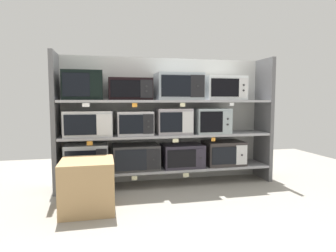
{
  "coord_description": "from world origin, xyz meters",
  "views": [
    {
      "loc": [
        -0.79,
        -3.53,
        1.07
      ],
      "look_at": [
        0.0,
        0.0,
        0.74
      ],
      "focal_mm": 30.83,
      "sensor_mm": 36.0,
      "label": 1
    }
  ],
  "objects_px": {
    "microwave_3": "(223,153)",
    "shipping_carton": "(88,185)",
    "microwave_5": "(135,123)",
    "microwave_7": "(210,121)",
    "microwave_9": "(130,89)",
    "microwave_10": "(178,87)",
    "microwave_8": "(83,85)",
    "microwave_6": "(173,121)",
    "microwave_0": "(87,158)",
    "microwave_2": "(182,155)",
    "microwave_4": "(88,123)",
    "microwave_1": "(136,157)",
    "microwave_11": "(224,88)"
  },
  "relations": [
    {
      "from": "microwave_0",
      "to": "microwave_6",
      "type": "relative_size",
      "value": 1.14
    },
    {
      "from": "microwave_1",
      "to": "shipping_carton",
      "type": "height_order",
      "value": "microwave_1"
    },
    {
      "from": "microwave_0",
      "to": "microwave_9",
      "type": "relative_size",
      "value": 0.96
    },
    {
      "from": "microwave_2",
      "to": "microwave_9",
      "type": "relative_size",
      "value": 0.99
    },
    {
      "from": "microwave_6",
      "to": "microwave_7",
      "type": "bearing_deg",
      "value": -0.03
    },
    {
      "from": "microwave_8",
      "to": "microwave_11",
      "type": "height_order",
      "value": "microwave_8"
    },
    {
      "from": "microwave_1",
      "to": "microwave_10",
      "type": "distance_m",
      "value": 1.03
    },
    {
      "from": "shipping_carton",
      "to": "microwave_3",
      "type": "bearing_deg",
      "value": 22.25
    },
    {
      "from": "microwave_0",
      "to": "microwave_2",
      "type": "bearing_deg",
      "value": -0.01
    },
    {
      "from": "microwave_8",
      "to": "microwave_9",
      "type": "xyz_separation_m",
      "value": [
        0.55,
        0.0,
        -0.04
      ]
    },
    {
      "from": "microwave_5",
      "to": "microwave_1",
      "type": "bearing_deg",
      "value": -0.97
    },
    {
      "from": "microwave_7",
      "to": "microwave_5",
      "type": "bearing_deg",
      "value": 179.99
    },
    {
      "from": "microwave_9",
      "to": "microwave_10",
      "type": "xyz_separation_m",
      "value": [
        0.61,
        -0.0,
        0.03
      ]
    },
    {
      "from": "microwave_2",
      "to": "microwave_3",
      "type": "relative_size",
      "value": 1.01
    },
    {
      "from": "microwave_5",
      "to": "microwave_8",
      "type": "height_order",
      "value": "microwave_8"
    },
    {
      "from": "microwave_7",
      "to": "microwave_9",
      "type": "distance_m",
      "value": 1.11
    },
    {
      "from": "microwave_1",
      "to": "microwave_7",
      "type": "height_order",
      "value": "microwave_7"
    },
    {
      "from": "microwave_9",
      "to": "shipping_carton",
      "type": "xyz_separation_m",
      "value": [
        -0.48,
        -0.7,
        -0.95
      ]
    },
    {
      "from": "microwave_11",
      "to": "shipping_carton",
      "type": "distance_m",
      "value": 2.08
    },
    {
      "from": "microwave_6",
      "to": "microwave_10",
      "type": "distance_m",
      "value": 0.44
    },
    {
      "from": "microwave_2",
      "to": "shipping_carton",
      "type": "distance_m",
      "value": 1.34
    },
    {
      "from": "microwave_0",
      "to": "microwave_10",
      "type": "distance_m",
      "value": 1.42
    },
    {
      "from": "microwave_3",
      "to": "microwave_7",
      "type": "height_order",
      "value": "microwave_7"
    },
    {
      "from": "microwave_4",
      "to": "microwave_0",
      "type": "bearing_deg",
      "value": 179.73
    },
    {
      "from": "microwave_3",
      "to": "shipping_carton",
      "type": "relative_size",
      "value": 1.02
    },
    {
      "from": "microwave_8",
      "to": "microwave_3",
      "type": "bearing_deg",
      "value": 0.01
    },
    {
      "from": "microwave_3",
      "to": "microwave_6",
      "type": "relative_size",
      "value": 1.17
    },
    {
      "from": "microwave_3",
      "to": "shipping_carton",
      "type": "xyz_separation_m",
      "value": [
        -1.71,
        -0.7,
        -0.12
      ]
    },
    {
      "from": "microwave_0",
      "to": "microwave_2",
      "type": "height_order",
      "value": "microwave_0"
    },
    {
      "from": "microwave_6",
      "to": "microwave_0",
      "type": "bearing_deg",
      "value": 180.0
    },
    {
      "from": "microwave_10",
      "to": "microwave_8",
      "type": "bearing_deg",
      "value": -180.0
    },
    {
      "from": "microwave_2",
      "to": "microwave_9",
      "type": "distance_m",
      "value": 1.07
    },
    {
      "from": "microwave_4",
      "to": "microwave_9",
      "type": "xyz_separation_m",
      "value": [
        0.5,
        0.0,
        0.41
      ]
    },
    {
      "from": "microwave_3",
      "to": "microwave_11",
      "type": "height_order",
      "value": "microwave_11"
    },
    {
      "from": "microwave_2",
      "to": "microwave_9",
      "type": "height_order",
      "value": "microwave_9"
    },
    {
      "from": "microwave_1",
      "to": "microwave_10",
      "type": "xyz_separation_m",
      "value": [
        0.55,
        0.0,
        0.87
      ]
    },
    {
      "from": "microwave_5",
      "to": "shipping_carton",
      "type": "relative_size",
      "value": 0.86
    },
    {
      "from": "microwave_4",
      "to": "microwave_11",
      "type": "bearing_deg",
      "value": 0.0
    },
    {
      "from": "microwave_0",
      "to": "microwave_8",
      "type": "bearing_deg",
      "value": -179.52
    },
    {
      "from": "microwave_6",
      "to": "microwave_8",
      "type": "distance_m",
      "value": 1.17
    },
    {
      "from": "microwave_0",
      "to": "microwave_3",
      "type": "relative_size",
      "value": 0.97
    },
    {
      "from": "microwave_6",
      "to": "shipping_carton",
      "type": "height_order",
      "value": "microwave_6"
    },
    {
      "from": "microwave_4",
      "to": "microwave_8",
      "type": "xyz_separation_m",
      "value": [
        -0.05,
        -0.0,
        0.45
      ]
    },
    {
      "from": "microwave_5",
      "to": "microwave_7",
      "type": "distance_m",
      "value": 0.98
    },
    {
      "from": "microwave_4",
      "to": "shipping_carton",
      "type": "relative_size",
      "value": 1.11
    },
    {
      "from": "microwave_8",
      "to": "shipping_carton",
      "type": "relative_size",
      "value": 0.9
    },
    {
      "from": "microwave_0",
      "to": "microwave_10",
      "type": "height_order",
      "value": "microwave_10"
    },
    {
      "from": "microwave_1",
      "to": "microwave_7",
      "type": "bearing_deg",
      "value": 0.0
    },
    {
      "from": "microwave_11",
      "to": "microwave_1",
      "type": "bearing_deg",
      "value": -179.99
    },
    {
      "from": "microwave_0",
      "to": "microwave_8",
      "type": "distance_m",
      "value": 0.86
    }
  ]
}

